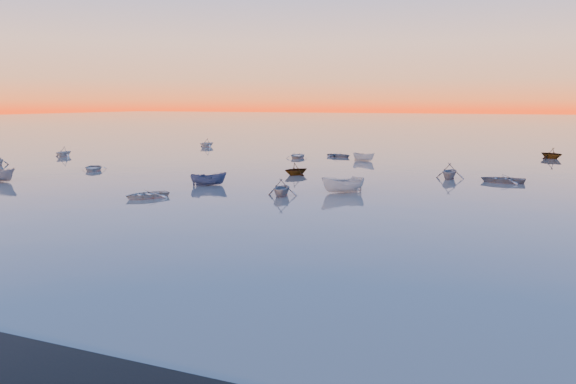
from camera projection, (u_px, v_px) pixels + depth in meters
The scene contains 5 objects.
ground at pixel (410, 144), 116.46m from camera, with size 600.00×600.00×0.00m, color #686057.
moored_fleet at pixel (341, 168), 73.75m from camera, with size 124.00×58.00×1.20m, color silver, non-canonical shape.
boat_near_left at pixel (93, 171), 70.96m from camera, with size 4.29×1.79×1.07m, color silver.
boat_near_center at pixel (209, 185), 58.60m from camera, with size 3.80×1.61×1.32m, color #38476C.
boat_near_right at pixel (282, 196), 52.06m from camera, with size 3.53×1.59×1.23m, color slate.
Camera 1 is at (22.22, -17.20, 8.65)m, focal length 35.00 mm.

